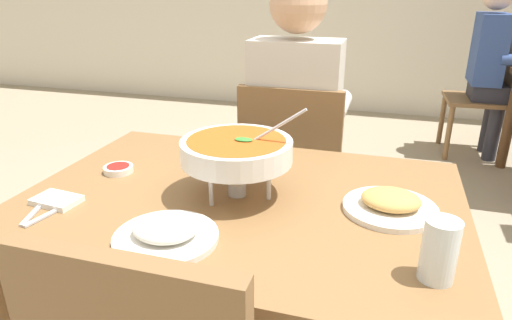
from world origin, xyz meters
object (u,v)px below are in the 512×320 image
Objects in this scene: drink_glass at (439,253)px; patron_bg_left at (493,59)px; rice_plate at (166,233)px; appetizer_plate at (390,204)px; curry_bowl at (237,151)px; dining_table_main at (241,231)px; sauce_dish at (118,169)px; chair_bg_left at (491,91)px; chair_diner_main at (293,172)px; diner_main at (296,117)px.

drink_glass is 0.10× the size of patron_bg_left.
appetizer_plate is at bearing 31.25° from rice_plate.
curry_bowl is 1.39× the size of appetizer_plate.
curry_bowl is 0.25× the size of patron_bg_left.
rice_plate is at bearing -177.42° from drink_glass.
rice_plate reaches higher than dining_table_main.
rice_plate is (-0.09, -0.27, 0.13)m from dining_table_main.
sauce_dish is at bearing 173.14° from dining_table_main.
appetizer_plate is at bearing -104.98° from chair_bg_left.
chair_diner_main is at bearing 90.00° from dining_table_main.
chair_bg_left reaches higher than rice_plate.
curry_bowl is at bearing -112.17° from patron_bg_left.
chair_bg_left reaches higher than dining_table_main.
drink_glass is (0.49, -0.24, 0.17)m from dining_table_main.
appetizer_plate is at bearing -61.01° from diner_main.
chair_bg_left is at bearing 60.24° from diner_main.
patron_bg_left is (1.07, 1.94, 0.24)m from chair_diner_main.
drink_glass reaches higher than rice_plate.
patron_bg_left is at bearing 78.66° from drink_glass.
patron_bg_left is at bearing 60.34° from sauce_dish.
rice_plate is 1.00× the size of appetizer_plate.
diner_main is 1.46× the size of chair_bg_left.
curry_bowl reaches higher than sauce_dish.
dining_table_main is at bearing -27.95° from curry_bowl.
chair_diner_main reaches higher than drink_glass.
sauce_dish is at bearing 162.25° from drink_glass.
diner_main reaches higher than sauce_dish.
diner_main reaches higher than drink_glass.
chair_diner_main is at bearing -118.81° from patron_bg_left.
sauce_dish is 0.07× the size of patron_bg_left.
curry_bowl is 2.86m from patron_bg_left.
curry_bowl is (-0.01, -0.71, 0.35)m from chair_diner_main.
dining_table_main is at bearing -6.86° from sauce_dish.
dining_table_main is 1.32× the size of chair_bg_left.
dining_table_main is at bearing -175.75° from appetizer_plate.
chair_diner_main is 1.10m from drink_glass.
dining_table_main is at bearing -112.43° from chair_bg_left.
patron_bg_left reaches higher than chair_diner_main.
chair_diner_main is at bearing 117.19° from drink_glass.
curry_bowl is at bearing -6.25° from sauce_dish.
rice_plate is (-0.08, -0.27, -0.11)m from curry_bowl.
sauce_dish is 0.95m from drink_glass.
chair_diner_main is 1.00× the size of chair_bg_left.
chair_bg_left is at bearing 60.65° from chair_diner_main.
diner_main is at bearing 116.41° from drink_glass.
drink_glass is (0.90, -0.29, 0.05)m from sauce_dish.
dining_table_main is at bearing 153.90° from drink_glass.
chair_bg_left reaches higher than appetizer_plate.
dining_table_main is 0.43m from sauce_dish.
patron_bg_left is (1.07, 2.65, 0.13)m from dining_table_main.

